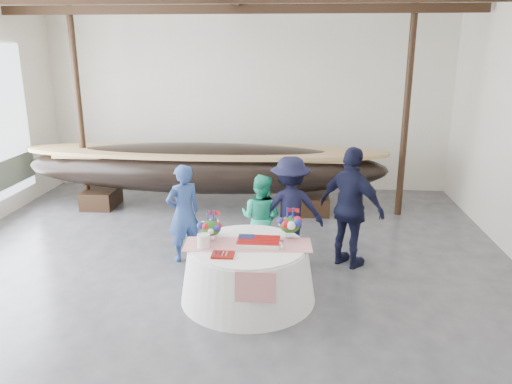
{
  "coord_description": "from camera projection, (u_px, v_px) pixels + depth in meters",
  "views": [
    {
      "loc": [
        1.25,
        -6.52,
        3.54
      ],
      "look_at": [
        0.6,
        1.42,
        1.2
      ],
      "focal_mm": 35.0,
      "sensor_mm": 36.0,
      "label": 1
    }
  ],
  "objects": [
    {
      "name": "floor",
      "position": [
        208.0,
        297.0,
        7.33
      ],
      "size": [
        10.0,
        12.0,
        0.01
      ],
      "primitive_type": "cube",
      "color": "#3D3D42",
      "rests_on": "ground"
    },
    {
      "name": "wall_back",
      "position": [
        247.0,
        100.0,
        12.43
      ],
      "size": [
        10.0,
        0.02,
        4.5
      ],
      "primitive_type": "cube",
      "color": "silver",
      "rests_on": "ground"
    },
    {
      "name": "pavilion_structure",
      "position": [
        209.0,
        11.0,
        6.89
      ],
      "size": [
        9.8,
        11.76,
        4.5
      ],
      "color": "black",
      "rests_on": "ground"
    },
    {
      "name": "longboat_display",
      "position": [
        204.0,
        168.0,
        11.01
      ],
      "size": [
        8.03,
        1.61,
        1.51
      ],
      "color": "black",
      "rests_on": "ground"
    },
    {
      "name": "banquet_table",
      "position": [
        248.0,
        272.0,
        7.19
      ],
      "size": [
        1.95,
        1.95,
        0.83
      ],
      "color": "white",
      "rests_on": "ground"
    },
    {
      "name": "tabletop_items",
      "position": [
        246.0,
        231.0,
        7.16
      ],
      "size": [
        1.83,
        1.0,
        0.4
      ],
      "color": "red",
      "rests_on": "banquet_table"
    },
    {
      "name": "guest_woman_blue",
      "position": [
        183.0,
        213.0,
        8.39
      ],
      "size": [
        0.73,
        0.69,
        1.68
      ],
      "primitive_type": "imported",
      "rotation": [
        0.0,
        0.0,
        3.81
      ],
      "color": "navy",
      "rests_on": "ground"
    },
    {
      "name": "guest_woman_teal",
      "position": [
        261.0,
        218.0,
        8.42
      ],
      "size": [
        0.89,
        0.79,
        1.51
      ],
      "primitive_type": "imported",
      "rotation": [
        0.0,
        0.0,
        2.78
      ],
      "color": "#23B58C",
      "rests_on": "ground"
    },
    {
      "name": "guest_man_left",
      "position": [
        290.0,
        209.0,
        8.38
      ],
      "size": [
        1.26,
        0.85,
        1.81
      ],
      "primitive_type": "imported",
      "rotation": [
        0.0,
        0.0,
        3.3
      ],
      "color": "black",
      "rests_on": "ground"
    },
    {
      "name": "guest_man_right",
      "position": [
        351.0,
        208.0,
        8.1
      ],
      "size": [
        1.23,
        1.12,
        2.02
      ],
      "primitive_type": "imported",
      "rotation": [
        0.0,
        0.0,
        2.47
      ],
      "color": "black",
      "rests_on": "ground"
    }
  ]
}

